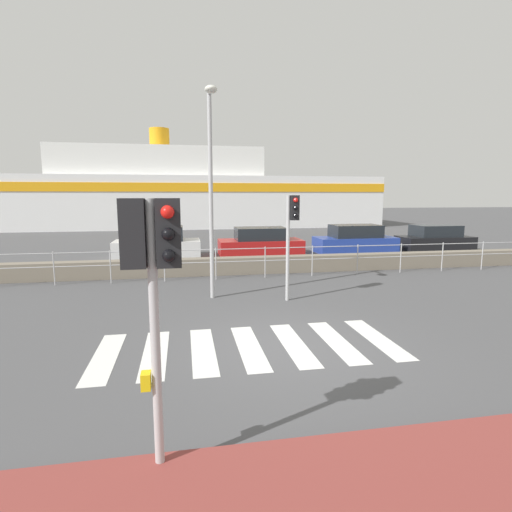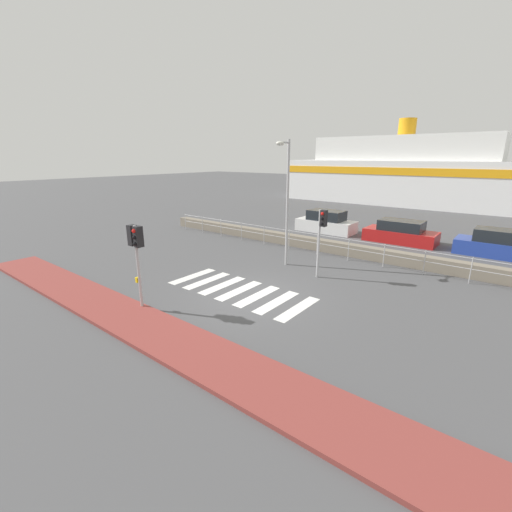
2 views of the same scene
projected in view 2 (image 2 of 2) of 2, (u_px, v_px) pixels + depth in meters
ground_plane at (254, 295)px, 13.00m from camera, size 160.00×160.00×0.00m
sidewalk_brick at (166, 337)px, 9.89m from camera, size 24.00×1.80×0.12m
crosswalk at (239, 290)px, 13.45m from camera, size 5.85×2.40×0.01m
seawall at (339, 248)px, 18.47m from camera, size 25.64×0.55×0.63m
harbor_fence at (333, 243)px, 17.69m from camera, size 23.11×0.04×1.13m
traffic_light_near at (136, 245)px, 11.20m from camera, size 0.58×0.41×2.93m
traffic_light_far at (321, 229)px, 14.29m from camera, size 0.34×0.32×2.96m
streetlamp at (286, 190)px, 15.57m from camera, size 0.32×0.97×5.81m
ferry_boat at (432, 176)px, 36.29m from camera, size 32.77×8.23×8.99m
parked_car_white at (326, 223)px, 23.87m from camera, size 4.02×1.73×1.49m
parked_car_red at (401, 233)px, 20.89m from camera, size 4.14×1.82×1.36m
parked_car_blue at (501, 245)px, 17.89m from camera, size 4.16×1.72×1.43m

